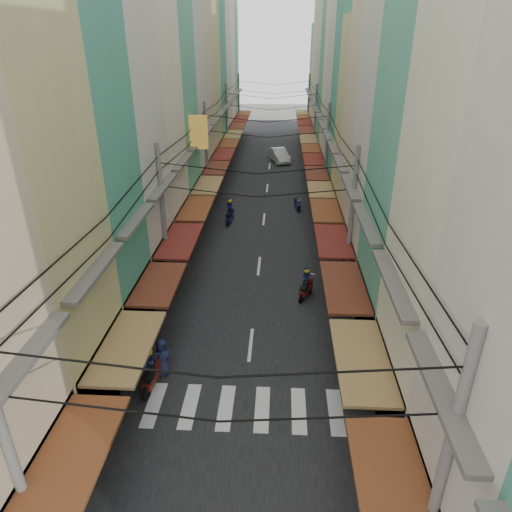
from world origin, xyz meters
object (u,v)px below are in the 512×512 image
(market_umbrella, at_px, (446,387))
(traffic_sign, at_px, (355,302))
(white_car, at_px, (279,162))
(bicycle, at_px, (388,331))

(market_umbrella, relative_size, traffic_sign, 1.03)
(white_car, distance_m, market_umbrella, 39.61)
(white_car, distance_m, traffic_sign, 33.34)
(bicycle, height_order, traffic_sign, traffic_sign)
(traffic_sign, bearing_deg, market_umbrella, -70.84)
(white_car, height_order, bicycle, white_car)
(bicycle, bearing_deg, white_car, -12.62)
(market_umbrella, bearing_deg, bicycle, 92.59)
(white_car, relative_size, traffic_sign, 2.00)
(bicycle, bearing_deg, market_umbrella, 160.29)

